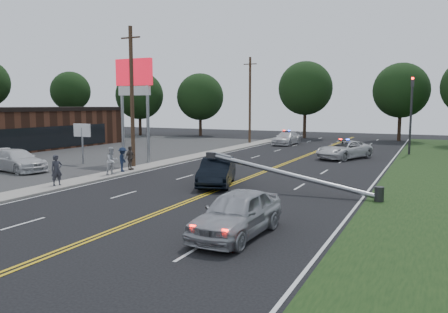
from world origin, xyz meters
The scene contains 24 objects.
ground centered at (0.00, 0.00, 0.00)m, with size 120.00×120.00×0.00m, color black.
parking_lot centered at (-20.00, 10.00, 0.01)m, with size 25.00×60.00×0.01m, color #2D2D2D.
sidewalk centered at (-8.40, 10.00, 0.06)m, with size 1.80×70.00×0.12m, color gray.
centerline_yellow centered at (0.00, 10.00, 0.01)m, with size 0.36×80.00×0.00m, color gold.
pylon_sign centered at (-10.50, 14.00, 6.00)m, with size 3.20×0.35×8.00m.
small_sign centered at (-14.00, 12.00, 2.33)m, with size 1.60×0.14×3.10m.
traffic_signal centered at (8.30, 30.00, 4.21)m, with size 0.28×0.41×7.05m.
fallen_streetlight centered at (4.19, 8.00, 0.92)m, with size 9.36×0.44×1.91m.
utility_pole_mid centered at (-9.20, 12.00, 5.08)m, with size 1.60×0.28×10.00m.
utility_pole_far centered at (-9.20, 34.00, 5.08)m, with size 1.60×0.28×10.00m.
tree_3 centered at (-34.82, 31.84, 6.38)m, with size 5.33×5.33×9.06m.
tree_4 centered at (-29.51, 40.21, 5.91)m, with size 7.06×7.06×9.45m.
tree_5 centered at (-20.96, 43.41, 5.71)m, with size 6.86×6.86×9.14m.
tree_6 centered at (-5.78, 45.45, 6.77)m, with size 7.28×7.28×10.42m.
tree_7 centered at (6.28, 46.08, 6.33)m, with size 6.88×6.88×9.78m.
crashed_sedan centered at (-0.64, 8.39, 0.78)m, with size 1.65×4.73×1.56m, color black.
waiting_sedan centered at (4.27, 0.16, 0.80)m, with size 1.88×4.68×1.59m, color #A0A1A7.
parked_car centered at (-15.35, 7.16, 0.75)m, with size 2.09×5.14×1.49m, color silver.
emergency_a centered at (3.48, 24.10, 0.76)m, with size 2.53×5.48×1.52m, color silver.
emergency_b centered at (-4.86, 34.52, 0.75)m, with size 2.09×5.14×1.49m, color silver.
bystander_a centered at (-8.27, 4.00, 0.97)m, with size 0.62×0.41×1.69m, color #2A2B32.
bystander_b centered at (-8.02, 8.30, 1.00)m, with size 0.86×0.67×1.76m, color #BCBCC1.
bystander_c centered at (-8.22, 9.60, 0.93)m, with size 1.05×0.60×1.63m, color #162139.
bystander_d centered at (-8.28, 10.43, 0.95)m, with size 0.97×0.40×1.65m, color #584D46.
Camera 1 is at (10.28, -13.31, 4.51)m, focal length 35.00 mm.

